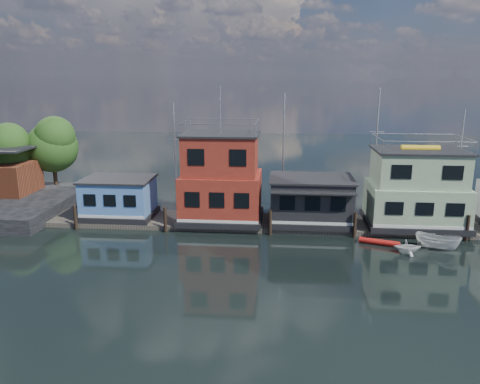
# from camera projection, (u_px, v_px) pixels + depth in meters

# --- Properties ---
(ground) EXTENTS (160.00, 160.00, 0.00)m
(ground) POSITION_uv_depth(u_px,v_px,m) (328.00, 284.00, 30.35)
(ground) COLOR black
(ground) RESTS_ON ground
(dock) EXTENTS (48.00, 5.00, 0.40)m
(dock) POSITION_uv_depth(u_px,v_px,m) (315.00, 224.00, 41.89)
(dock) COLOR #595147
(dock) RESTS_ON ground
(houseboat_blue) EXTENTS (6.40, 4.90, 3.66)m
(houseboat_blue) POSITION_uv_depth(u_px,v_px,m) (119.00, 198.00, 42.96)
(houseboat_blue) COLOR black
(houseboat_blue) RESTS_ON dock
(houseboat_red) EXTENTS (7.40, 5.90, 11.86)m
(houseboat_red) POSITION_uv_depth(u_px,v_px,m) (221.00, 180.00, 41.67)
(houseboat_red) COLOR black
(houseboat_red) RESTS_ON dock
(houseboat_dark) EXTENTS (7.40, 6.10, 4.06)m
(houseboat_dark) POSITION_uv_depth(u_px,v_px,m) (311.00, 200.00, 41.37)
(houseboat_dark) COLOR black
(houseboat_dark) RESTS_ON dock
(houseboat_green) EXTENTS (8.40, 5.90, 7.03)m
(houseboat_green) POSITION_uv_depth(u_px,v_px,m) (416.00, 190.00, 40.33)
(houseboat_green) COLOR black
(houseboat_green) RESTS_ON dock
(pilings) EXTENTS (42.28, 0.28, 2.20)m
(pilings) POSITION_uv_depth(u_px,v_px,m) (314.00, 224.00, 38.99)
(pilings) COLOR #2D2116
(pilings) RESTS_ON ground
(background_masts) EXTENTS (36.40, 0.16, 12.00)m
(background_masts) POSITION_uv_depth(u_px,v_px,m) (362.00, 155.00, 45.96)
(background_masts) COLOR silver
(background_masts) RESTS_ON ground
(shore) EXTENTS (12.40, 15.72, 8.24)m
(shore) POSITION_uv_depth(u_px,v_px,m) (10.00, 172.00, 47.44)
(shore) COLOR black
(shore) RESTS_ON ground
(dinghy_white) EXTENTS (2.16, 1.88, 1.09)m
(dinghy_white) POSITION_uv_depth(u_px,v_px,m) (407.00, 246.00, 35.47)
(dinghy_white) COLOR white
(dinghy_white) RESTS_ON ground
(red_kayak) EXTENTS (3.13, 1.45, 0.46)m
(red_kayak) POSITION_uv_depth(u_px,v_px,m) (379.00, 242.00, 37.25)
(red_kayak) COLOR red
(red_kayak) RESTS_ON ground
(motorboat) EXTENTS (3.60, 2.68, 1.31)m
(motorboat) POSITION_uv_depth(u_px,v_px,m) (438.00, 242.00, 36.16)
(motorboat) COLOR white
(motorboat) RESTS_ON ground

